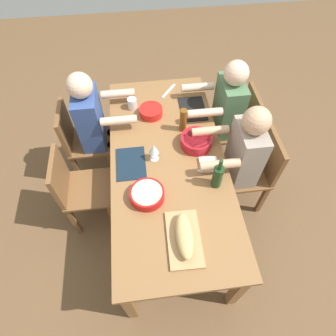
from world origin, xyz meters
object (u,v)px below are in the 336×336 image
object	(u,v)px
cup_far_right	(132,104)
napkin_stack	(209,164)
cutting_board	(184,239)
wine_glass	(154,149)
chair_near_center	(255,169)
serving_bowl_greens	(196,141)
diner_far_right	(95,121)
serving_bowl_salad	(151,111)
chair_near_right	(238,124)
diner_near_right	(224,110)
bread_loaf	(184,235)
chair_far_center	(77,187)
serving_bowl_pasta	(147,194)
beer_bottle	(183,120)
diner_near_center	(240,156)
chair_far_right	(81,139)
wine_bottle	(218,176)
dining_table	(168,166)

from	to	relation	value
cup_far_right	napkin_stack	world-z (taller)	cup_far_right
cutting_board	wine_glass	xyz separation A→B (m)	(0.69, 0.13, 0.11)
chair_near_center	cutting_board	world-z (taller)	chair_near_center
chair_near_center	wine_glass	distance (m)	0.96
serving_bowl_greens	cup_far_right	xyz separation A→B (m)	(0.51, 0.49, -0.00)
diner_far_right	serving_bowl_salad	size ratio (longest dim) A/B	5.83
chair_near_right	diner_near_right	size ratio (longest dim) A/B	0.71
cutting_board	bread_loaf	world-z (taller)	bread_loaf
chair_far_center	serving_bowl_greens	bearing A→B (deg)	-82.94
chair_near_center	diner_near_right	world-z (taller)	diner_near_right
serving_bowl_salad	wine_glass	world-z (taller)	wine_glass
napkin_stack	serving_bowl_pasta	bearing A→B (deg)	114.40
bread_loaf	beer_bottle	distance (m)	0.99
diner_near_center	napkin_stack	xyz separation A→B (m)	(-0.09, 0.29, 0.05)
wine_glass	chair_far_right	bearing A→B (deg)	51.95
serving_bowl_greens	bread_loaf	distance (m)	0.82
wine_bottle	serving_bowl_pasta	bearing A→B (deg)	95.32
wine_glass	diner_near_center	bearing A→B (deg)	-92.09
dining_table	diner_near_right	distance (m)	0.81
serving_bowl_greens	serving_bowl_pasta	size ratio (longest dim) A/B	1.03
serving_bowl_pasta	bread_loaf	distance (m)	0.41
dining_table	napkin_stack	bearing A→B (deg)	-106.74
chair_far_center	chair_near_center	bearing A→B (deg)	-90.00
diner_near_center	serving_bowl_greens	size ratio (longest dim) A/B	4.70
diner_near_right	cutting_board	xyz separation A→B (m)	(-1.22, 0.57, 0.05)
chair_far_center	diner_near_center	xyz separation A→B (m)	(-0.00, -1.37, 0.21)
chair_near_center	cup_far_right	size ratio (longest dim) A/B	8.26
chair_near_center	serving_bowl_greens	xyz separation A→B (m)	(0.13, 0.53, 0.31)
chair_far_right	chair_far_center	world-z (taller)	same
dining_table	napkin_stack	xyz separation A→B (m)	(-0.09, -0.31, 0.09)
serving_bowl_salad	cup_far_right	world-z (taller)	cup_far_right
bread_loaf	serving_bowl_pasta	bearing A→B (deg)	31.47
serving_bowl_greens	beer_bottle	size ratio (longest dim) A/B	1.16
dining_table	beer_bottle	world-z (taller)	beer_bottle
chair_far_center	bread_loaf	size ratio (longest dim) A/B	2.66
diner_near_center	serving_bowl_salad	bearing A→B (deg)	52.19
serving_bowl_salad	bread_loaf	xyz separation A→B (m)	(-1.19, -0.11, 0.02)
serving_bowl_greens	cutting_board	xyz separation A→B (m)	(-0.79, 0.22, -0.04)
bread_loaf	wine_bottle	xyz separation A→B (m)	(0.40, -0.30, 0.04)
serving_bowl_salad	wine_glass	size ratio (longest dim) A/B	1.24
chair_far_center	bread_loaf	world-z (taller)	same
chair_far_right	napkin_stack	bearing A→B (deg)	-120.66
diner_far_right	diner_near_center	world-z (taller)	same
diner_far_right	beer_bottle	world-z (taller)	diner_far_right
chair_near_right	beer_bottle	size ratio (longest dim) A/B	3.86
cutting_board	wine_bottle	distance (m)	0.51
serving_bowl_salad	cutting_board	size ratio (longest dim) A/B	0.51
cutting_board	wine_glass	bearing A→B (deg)	10.55
bread_loaf	cup_far_right	bearing A→B (deg)	11.64
dining_table	diner_near_center	bearing A→B (deg)	-90.00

